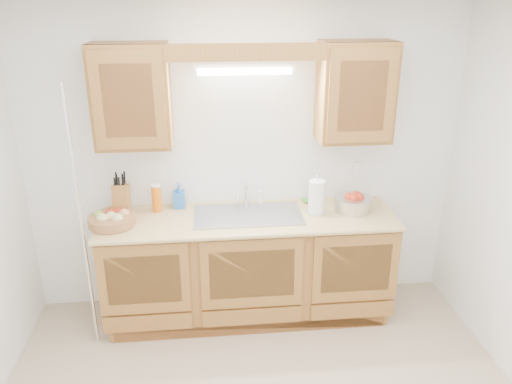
{
  "coord_description": "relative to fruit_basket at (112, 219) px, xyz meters",
  "views": [
    {
      "loc": [
        -0.3,
        -2.35,
        2.5
      ],
      "look_at": [
        0.03,
        0.85,
        1.23
      ],
      "focal_mm": 35.0,
      "sensor_mm": 36.0,
      "label": 1
    }
  ],
  "objects": [
    {
      "name": "room",
      "position": [
        1.03,
        -1.13,
        0.3
      ],
      "size": [
        3.52,
        3.5,
        2.5
      ],
      "color": "tan",
      "rests_on": "ground"
    },
    {
      "name": "base_cabinets",
      "position": [
        1.03,
        0.07,
        -0.51
      ],
      "size": [
        2.2,
        0.6,
        0.86
      ],
      "primitive_type": "cube",
      "color": "#A26E2F",
      "rests_on": "ground"
    },
    {
      "name": "countertop",
      "position": [
        1.03,
        0.05,
        -0.07
      ],
      "size": [
        2.3,
        0.63,
        0.04
      ],
      "primitive_type": "cube",
      "color": "tan",
      "rests_on": "base_cabinets"
    },
    {
      "name": "upper_cabinet_left",
      "position": [
        0.2,
        0.2,
        0.88
      ],
      "size": [
        0.55,
        0.33,
        0.75
      ],
      "primitive_type": "cube",
      "color": "#A26E2F",
      "rests_on": "room"
    },
    {
      "name": "upper_cabinet_right",
      "position": [
        1.86,
        0.2,
        0.88
      ],
      "size": [
        0.55,
        0.33,
        0.75
      ],
      "primitive_type": "cube",
      "color": "#A26E2F",
      "rests_on": "room"
    },
    {
      "name": "valance",
      "position": [
        1.03,
        0.06,
        1.19
      ],
      "size": [
        2.2,
        0.05,
        0.12
      ],
      "primitive_type": "cube",
      "color": "#A26E2F",
      "rests_on": "room"
    },
    {
      "name": "fluorescent_fixture",
      "position": [
        1.03,
        0.28,
        1.05
      ],
      "size": [
        0.76,
        0.08,
        0.08
      ],
      "color": "white",
      "rests_on": "room"
    },
    {
      "name": "sink",
      "position": [
        1.03,
        0.07,
        -0.12
      ],
      "size": [
        0.84,
        0.46,
        0.36
      ],
      "color": "#9E9EA3",
      "rests_on": "countertop"
    },
    {
      "name": "wire_shelf_pole",
      "position": [
        -0.17,
        -0.2,
        0.05
      ],
      "size": [
        0.03,
        0.03,
        2.0
      ],
      "primitive_type": "cylinder",
      "color": "silver",
      "rests_on": "ground"
    },
    {
      "name": "outlet_plate",
      "position": [
        1.98,
        0.36,
        0.2
      ],
      "size": [
        0.08,
        0.01,
        0.12
      ],
      "primitive_type": "cube",
      "color": "white",
      "rests_on": "room"
    },
    {
      "name": "fruit_basket",
      "position": [
        0.0,
        0.0,
        0.0
      ],
      "size": [
        0.42,
        0.42,
        0.11
      ],
      "rotation": [
        0.0,
        0.0,
        0.25
      ],
      "color": "#99683D",
      "rests_on": "countertop"
    },
    {
      "name": "knife_block",
      "position": [
        0.05,
        0.2,
        0.08
      ],
      "size": [
        0.12,
        0.2,
        0.35
      ],
      "rotation": [
        0.0,
        0.0,
        -0.02
      ],
      "color": "#A26E2F",
      "rests_on": "countertop"
    },
    {
      "name": "orange_canister",
      "position": [
        0.32,
        0.23,
        0.06
      ],
      "size": [
        0.09,
        0.09,
        0.22
      ],
      "rotation": [
        0.0,
        0.0,
        -0.25
      ],
      "color": "orange",
      "rests_on": "countertop"
    },
    {
      "name": "soap_bottle",
      "position": [
        0.49,
        0.28,
        0.05
      ],
      "size": [
        0.09,
        0.1,
        0.21
      ],
      "primitive_type": "imported",
      "rotation": [
        0.0,
        0.0,
        0.01
      ],
      "color": "blue",
      "rests_on": "countertop"
    },
    {
      "name": "sponge",
      "position": [
        1.57,
        0.29,
        -0.04
      ],
      "size": [
        0.13,
        0.09,
        0.02
      ],
      "rotation": [
        0.0,
        0.0,
        0.12
      ],
      "color": "#CC333F",
      "rests_on": "countertop"
    },
    {
      "name": "paper_towel",
      "position": [
        1.57,
        0.07,
        0.08
      ],
      "size": [
        0.15,
        0.15,
        0.32
      ],
      "rotation": [
        0.0,
        0.0,
        -0.23
      ],
      "color": "silver",
      "rests_on": "countertop"
    },
    {
      "name": "apple_bowl",
      "position": [
        1.87,
        0.08,
        0.02
      ],
      "size": [
        0.39,
        0.39,
        0.15
      ],
      "rotation": [
        0.0,
        0.0,
        0.43
      ],
      "color": "silver",
      "rests_on": "countertop"
    }
  ]
}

